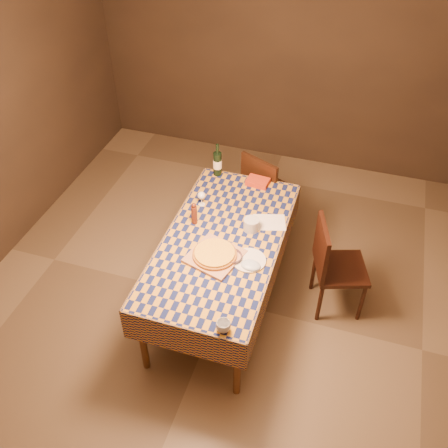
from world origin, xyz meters
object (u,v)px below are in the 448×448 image
Objects in this scene: chair_far at (265,189)px; pizza at (215,254)px; bowl at (232,257)px; wine_bottle at (217,163)px; cutting_board at (215,256)px; chair_right at (332,263)px; white_plate at (249,260)px; dining_table at (222,247)px.

pizza is at bearing -94.33° from chair_far.
wine_bottle is at bearing 113.64° from bowl.
cutting_board is 0.41× the size of chair_right.
pizza reaches higher than cutting_board.
bowl is 0.48× the size of wine_bottle.
wine_bottle reaches higher than pizza.
chair_right is at bearing -46.23° from chair_far.
wine_bottle is (-0.46, 1.05, 0.10)m from bowl.
chair_right is at bearing 34.44° from white_plate.
white_plate reaches higher than dining_table.
dining_table is 1.10m from chair_far.
dining_table is at bearing 91.38° from pizza.
white_plate is at bearing -60.07° from wine_bottle.
chair_far is (0.10, 1.08, -0.17)m from dining_table.
cutting_board is at bearing -73.10° from wine_bottle.
bowl is at bearing -53.66° from dining_table.
chair_far and chair_right have the same top height.
chair_far is at bearing 91.68° from bowl.
cutting_board is 0.03m from pizza.
cutting_board is at bearing -94.33° from chair_far.
dining_table is 4.15× the size of pizza.
cutting_board is 1.12m from wine_bottle.
chair_far reaches higher than white_plate.
chair_far reaches higher than dining_table.
white_plate is 0.80m from chair_right.
dining_table is at bearing -69.62° from wine_bottle.
wine_bottle is at bearing 119.93° from white_plate.
wine_bottle reaches higher than dining_table.
bowl is at bearing -88.32° from chair_far.
wine_bottle is 1.19m from white_plate.
bowl reaches higher than white_plate.
dining_table is 0.24m from pizza.
chair_right is at bearing -26.31° from wine_bottle.
wine_bottle is 0.61m from chair_far.
bowl is 0.92m from chair_right.
white_plate is at bearing 10.21° from bowl.
pizza is at bearing -152.26° from chair_right.
chair_right is at bearing 27.74° from cutting_board.
cutting_board is at bearing 0.00° from pizza.
bowl is 0.13m from white_plate.
pizza reaches higher than dining_table.
chair_far is at bearing 84.58° from dining_table.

